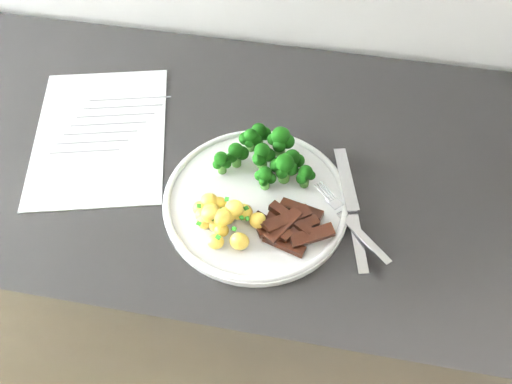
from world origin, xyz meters
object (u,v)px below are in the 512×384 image
(potatoes, at_px, (223,217))
(beef_strips, at_px, (291,225))
(fork, at_px, (353,225))
(counter, at_px, (219,277))
(recipe_paper, at_px, (100,134))
(knife, at_px, (354,222))
(plate, at_px, (256,200))
(broccoli, at_px, (269,154))

(potatoes, distance_m, beef_strips, 0.10)
(potatoes, bearing_deg, fork, 7.70)
(counter, distance_m, recipe_paper, 0.49)
(counter, xyz_separation_m, potatoes, (0.06, -0.13, 0.48))
(recipe_paper, relative_size, knife, 1.58)
(recipe_paper, xyz_separation_m, potatoes, (0.25, -0.15, 0.02))
(recipe_paper, xyz_separation_m, beef_strips, (0.35, -0.14, 0.02))
(recipe_paper, height_order, plate, plate)
(knife, bearing_deg, potatoes, -169.13)
(recipe_paper, distance_m, plate, 0.31)
(plate, bearing_deg, counter, 142.25)
(plate, xyz_separation_m, beef_strips, (0.06, -0.04, 0.01))
(potatoes, distance_m, fork, 0.19)
(broccoli, height_order, knife, broccoli)
(recipe_paper, relative_size, potatoes, 3.09)
(plate, height_order, beef_strips, beef_strips)
(beef_strips, xyz_separation_m, fork, (0.09, 0.02, -0.00))
(broccoli, xyz_separation_m, beef_strips, (0.05, -0.11, -0.02))
(beef_strips, bearing_deg, counter, 142.69)
(recipe_paper, bearing_deg, fork, -15.13)
(counter, xyz_separation_m, fork, (0.26, -0.11, 0.47))
(broccoli, bearing_deg, counter, 172.69)
(knife, bearing_deg, beef_strips, -162.01)
(counter, relative_size, potatoes, 20.58)
(broccoli, bearing_deg, potatoes, -112.67)
(plate, bearing_deg, broccoli, 82.11)
(recipe_paper, xyz_separation_m, fork, (0.45, -0.12, 0.02))
(plate, relative_size, beef_strips, 2.30)
(fork, height_order, knife, fork)
(plate, bearing_deg, potatoes, -127.84)
(recipe_paper, bearing_deg, plate, -17.90)
(broccoli, relative_size, fork, 1.22)
(broccoli, xyz_separation_m, fork, (0.14, -0.09, -0.03))
(counter, bearing_deg, potatoes, -64.03)
(broccoli, relative_size, potatoes, 1.40)
(potatoes, bearing_deg, broccoli, 67.33)
(recipe_paper, bearing_deg, knife, -13.72)
(beef_strips, bearing_deg, fork, 11.75)
(recipe_paper, relative_size, fork, 2.71)
(fork, bearing_deg, broccoli, 147.11)
(broccoli, bearing_deg, fork, -32.89)
(beef_strips, bearing_deg, knife, 17.99)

